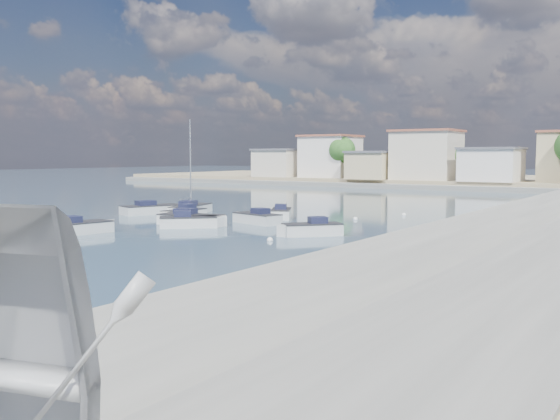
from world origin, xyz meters
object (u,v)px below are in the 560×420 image
object	(u,v)px
motorboat_d	(309,230)
motorboat_a	(79,228)
motorboat_e	(154,210)
motorboat_f	(281,214)
motorboat_b	(192,223)
motorboat_c	(255,219)
motorboat_h	(194,220)
motorboat_g	(182,215)
sailboat	(192,209)

from	to	relation	value
motorboat_d	motorboat_a	bearing A→B (deg)	-149.96
motorboat_e	motorboat_f	xyz separation A→B (m)	(12.23, 3.13, -0.00)
motorboat_b	motorboat_c	xyz separation A→B (m)	(2.38, 4.97, 0.00)
motorboat_e	motorboat_h	world-z (taller)	same
motorboat_b	motorboat_g	distance (m)	6.32
motorboat_f	motorboat_h	distance (m)	8.66
motorboat_b	motorboat_d	world-z (taller)	same
motorboat_e	sailboat	xyz separation A→B (m)	(2.79, 2.18, 0.04)
motorboat_a	motorboat_e	world-z (taller)	same
motorboat_a	motorboat_h	size ratio (longest dim) A/B	0.96
sailboat	motorboat_d	bearing A→B (deg)	-24.34
motorboat_a	motorboat_g	xyz separation A→B (m)	(-0.76, 11.42, 0.00)
motorboat_h	sailboat	bearing A→B (deg)	132.38
motorboat_c	motorboat_h	world-z (taller)	same
motorboat_e	motorboat_h	bearing A→B (deg)	-28.28
motorboat_c	sailboat	bearing A→B (deg)	159.47
motorboat_b	motorboat_e	xyz separation A→B (m)	(-10.44, 6.54, 0.00)
motorboat_g	motorboat_b	bearing A→B (deg)	-41.37
motorboat_h	sailboat	size ratio (longest dim) A/B	0.66
motorboat_a	motorboat_b	xyz separation A→B (m)	(3.98, 7.24, -0.00)
motorboat_d	sailboat	distance (m)	19.27
motorboat_b	sailboat	distance (m)	11.61
motorboat_f	motorboat_g	distance (m)	8.54
motorboat_e	motorboat_g	size ratio (longest dim) A/B	1.30
sailboat	motorboat_b	bearing A→B (deg)	-48.76
motorboat_b	motorboat_c	size ratio (longest dim) A/B	0.87
motorboat_g	motorboat_a	bearing A→B (deg)	-86.17
motorboat_b	motorboat_f	distance (m)	9.84
motorboat_a	motorboat_g	world-z (taller)	same
sailboat	motorboat_f	bearing A→B (deg)	5.73
motorboat_f	motorboat_c	bearing A→B (deg)	-82.90
motorboat_h	sailboat	distance (m)	9.79
motorboat_c	motorboat_e	size ratio (longest dim) A/B	0.80
motorboat_c	motorboat_d	distance (m)	8.61
motorboat_a	sailboat	distance (m)	16.39
motorboat_b	motorboat_d	xyz separation A→B (m)	(9.91, 0.79, -0.00)
motorboat_e	motorboat_g	world-z (taller)	same
motorboat_g	motorboat_h	distance (m)	4.57
motorboat_e	motorboat_f	world-z (taller)	same
motorboat_g	sailboat	distance (m)	5.40
motorboat_b	motorboat_h	distance (m)	1.82
motorboat_d	sailboat	xyz separation A→B (m)	(-17.56, 7.94, 0.04)
motorboat_f	motorboat_g	bearing A→B (deg)	-139.94
motorboat_a	motorboat_d	bearing A→B (deg)	30.04
motorboat_f	motorboat_e	bearing A→B (deg)	-165.63
sailboat	motorboat_g	bearing A→B (deg)	-57.43
motorboat_b	motorboat_f	world-z (taller)	same
motorboat_b	motorboat_d	bearing A→B (deg)	4.54
motorboat_d	motorboat_h	xyz separation A→B (m)	(-10.96, 0.71, 0.00)
motorboat_c	motorboat_e	distance (m)	12.91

